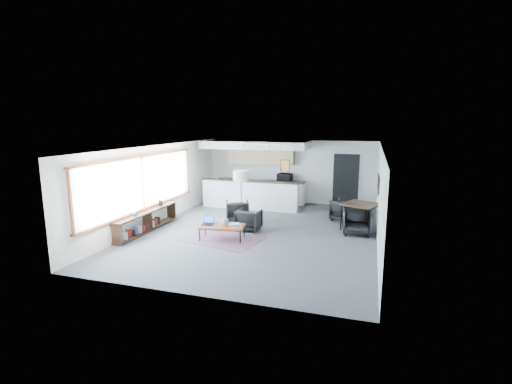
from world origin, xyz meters
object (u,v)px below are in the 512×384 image
(floor_lamp, at_px, (241,177))
(dining_table, at_px, (361,206))
(book_stack, at_px, (235,225))
(armchair_right, at_px, (249,219))
(laptop, at_px, (208,222))
(microwave, at_px, (285,177))
(dining_chair_far, at_px, (344,211))
(ceramic_pot, at_px, (225,222))
(armchair_left, at_px, (237,210))
(dining_chair_near, at_px, (357,222))
(coffee_table, at_px, (222,227))

(floor_lamp, xyz_separation_m, dining_table, (3.85, 0.36, -0.78))
(book_stack, distance_m, armchair_right, 1.12)
(laptop, distance_m, dining_table, 4.76)
(microwave, bearing_deg, laptop, -96.02)
(dining_chair_far, bearing_deg, dining_table, 137.81)
(ceramic_pot, distance_m, floor_lamp, 2.13)
(floor_lamp, bearing_deg, armchair_left, 137.91)
(dining_table, height_order, dining_chair_far, dining_table)
(floor_lamp, relative_size, dining_chair_near, 2.45)
(armchair_left, bearing_deg, ceramic_pot, 78.91)
(book_stack, xyz_separation_m, dining_chair_near, (3.29, 1.70, -0.10))
(book_stack, bearing_deg, armchair_right, 87.35)
(laptop, bearing_deg, armchair_left, 79.76)
(book_stack, distance_m, dining_chair_near, 3.71)
(dining_table, bearing_deg, dining_chair_far, 120.45)
(ceramic_pot, xyz_separation_m, book_stack, (0.29, 0.00, -0.07))
(ceramic_pot, xyz_separation_m, dining_table, (3.67, 2.23, 0.23))
(dining_chair_near, relative_size, microwave, 1.24)
(book_stack, bearing_deg, ceramic_pot, -179.60)
(book_stack, bearing_deg, dining_table, 33.38)
(ceramic_pot, bearing_deg, book_stack, 0.40)
(dining_chair_far, xyz_separation_m, microwave, (-2.55, 2.02, 0.79))
(coffee_table, height_order, microwave, microwave)
(armchair_right, bearing_deg, coffee_table, 70.75)
(laptop, distance_m, armchair_right, 1.39)
(laptop, bearing_deg, dining_chair_far, 35.79)
(ceramic_pot, relative_size, dining_chair_far, 0.34)
(floor_lamp, bearing_deg, dining_chair_near, -2.56)
(dining_table, bearing_deg, ceramic_pot, -148.71)
(ceramic_pot, xyz_separation_m, armchair_left, (-0.37, 2.05, -0.14))
(laptop, height_order, armchair_right, armchair_right)
(armchair_right, bearing_deg, laptop, 52.67)
(laptop, xyz_separation_m, ceramic_pot, (0.55, -0.05, 0.05))
(ceramic_pot, relative_size, floor_lamp, 0.13)
(ceramic_pot, relative_size, armchair_left, 0.29)
(dining_table, xyz_separation_m, dining_chair_far, (-0.58, 0.99, -0.43))
(dining_chair_far, bearing_deg, floor_lamp, 39.77)
(armchair_left, height_order, dining_table, dining_table)
(armchair_right, relative_size, dining_chair_far, 1.08)
(dining_table, bearing_deg, coffee_table, -149.56)
(coffee_table, bearing_deg, microwave, 74.71)
(dining_chair_near, bearing_deg, dining_table, 74.18)
(dining_chair_near, bearing_deg, floor_lamp, 171.43)
(book_stack, relative_size, microwave, 0.69)
(armchair_right, distance_m, dining_chair_far, 3.47)
(ceramic_pot, height_order, armchair_left, armchair_left)
(dining_chair_near, bearing_deg, armchair_left, 168.93)
(laptop, bearing_deg, dining_table, 22.10)
(laptop, relative_size, dining_chair_far, 0.51)
(laptop, bearing_deg, microwave, 72.88)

